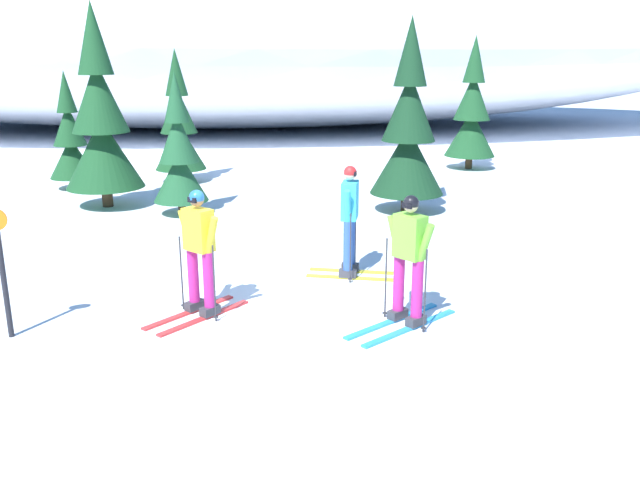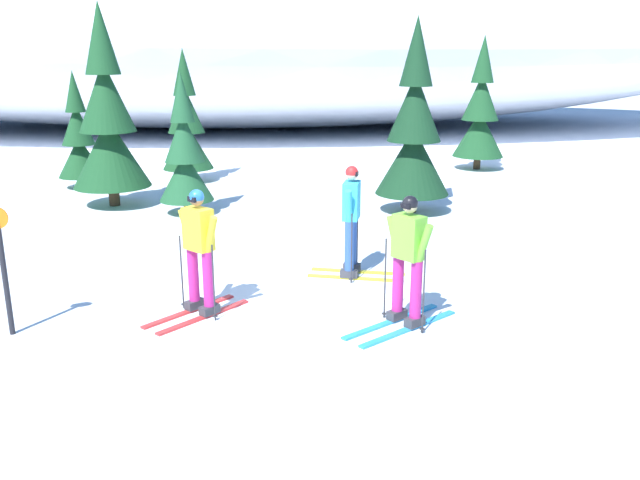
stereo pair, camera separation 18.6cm
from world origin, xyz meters
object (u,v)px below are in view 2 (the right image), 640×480
skier_cyan_jacket (352,218)px  pine_tree_far_right (480,115)px  pine_tree_left (108,123)px  pine_tree_center_left (186,127)px  pine_tree_center_right (185,156)px  skier_lime_jacket (407,259)px  pine_tree_right (414,133)px  pine_tree_far_left (79,140)px  skier_yellow_jacket (199,250)px  trail_marker_post (3,264)px

skier_cyan_jacket → pine_tree_far_right: 11.16m
pine_tree_left → pine_tree_center_left: bearing=66.0°
pine_tree_left → pine_tree_center_right: bearing=-26.4°
skier_lime_jacket → pine_tree_far_right: pine_tree_far_right is taller
skier_cyan_jacket → pine_tree_right: bearing=67.8°
skier_lime_jacket → pine_tree_far_right: bearing=70.2°
pine_tree_far_left → pine_tree_center_right: bearing=-43.8°
skier_yellow_jacket → skier_cyan_jacket: size_ratio=0.97×
pine_tree_center_right → pine_tree_far_right: pine_tree_far_right is taller
pine_tree_far_left → pine_tree_center_left: size_ratio=0.85×
skier_cyan_jacket → trail_marker_post: skier_cyan_jacket is taller
pine_tree_left → trail_marker_post: (0.56, -7.50, -0.99)m
pine_tree_right → trail_marker_post: (-6.41, -6.51, -0.85)m
skier_cyan_jacket → pine_tree_center_right: pine_tree_center_right is taller
skier_lime_jacket → pine_tree_right: size_ratio=0.41×
pine_tree_left → pine_tree_right: (6.96, -0.99, -0.14)m
skier_yellow_jacket → pine_tree_far_right: bearing=58.2°
pine_tree_right → pine_tree_far_right: 6.41m
skier_cyan_jacket → pine_tree_left: pine_tree_left is taller
pine_tree_right → pine_tree_center_left: bearing=144.6°
skier_cyan_jacket → pine_tree_center_right: bearing=126.5°
skier_yellow_jacket → pine_tree_right: size_ratio=0.41×
skier_lime_jacket → pine_tree_left: bearing=127.6°
skier_lime_jacket → skier_yellow_jacket: bearing=169.2°
trail_marker_post → pine_tree_left: bearing=94.2°
pine_tree_center_right → pine_tree_far_right: (8.19, 5.54, 0.37)m
skier_lime_jacket → pine_tree_center_left: (-4.38, 10.44, 0.61)m
pine_tree_center_right → pine_tree_right: bearing=-0.7°
skier_lime_jacket → pine_tree_center_left: size_ratio=0.48×
skier_yellow_jacket → pine_tree_far_left: 10.09m
skier_yellow_jacket → pine_tree_right: pine_tree_right is taller
pine_tree_center_left → pine_tree_right: size_ratio=0.85×
pine_tree_right → trail_marker_post: bearing=-134.5°
skier_yellow_jacket → pine_tree_far_left: size_ratio=0.57×
pine_tree_left → trail_marker_post: pine_tree_left is taller
pine_tree_left → pine_tree_center_right: (1.87, -0.93, -0.63)m
skier_cyan_jacket → pine_tree_far_left: bearing=130.9°
skier_lime_jacket → pine_tree_center_left: 11.34m
pine_tree_center_right → trail_marker_post: pine_tree_center_right is taller
pine_tree_center_left → pine_tree_far_right: 8.87m
pine_tree_far_right → trail_marker_post: 15.42m
pine_tree_far_left → pine_tree_center_left: bearing=16.4°
pine_tree_far_left → pine_tree_center_left: 2.86m
pine_tree_center_left → pine_tree_far_right: pine_tree_far_right is taller
trail_marker_post → pine_tree_center_right: bearing=78.7°
skier_lime_jacket → trail_marker_post: 5.16m
skier_lime_jacket → pine_tree_right: bearing=79.0°
pine_tree_center_right → pine_tree_far_right: 9.90m
pine_tree_far_left → trail_marker_post: 9.91m
pine_tree_far_right → pine_tree_right: bearing=-118.9°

